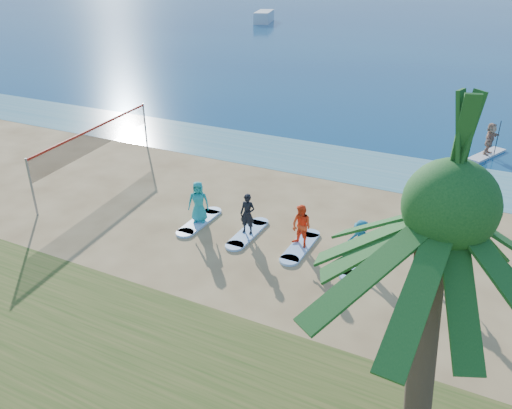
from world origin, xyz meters
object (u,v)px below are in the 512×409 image
at_px(boat_offshore_a, 264,22).
at_px(surfboard_1, 248,234).
at_px(student_0, 198,202).
at_px(student_4, 427,255).
at_px(volleyball_net, 96,139).
at_px(paddleboarder, 490,139).
at_px(palm_tree, 450,209).
at_px(student_2, 301,226).
at_px(surfboard_0, 200,222).
at_px(student_1, 248,214).
at_px(surfboard_3, 358,261).
at_px(student_3, 361,241).
at_px(surfboard_2, 300,247).
at_px(surfboard_4, 423,277).
at_px(paddleboard, 487,155).

height_order(boat_offshore_a, surfboard_1, boat_offshore_a).
xyz_separation_m(student_0, student_4, (8.74, 0.00, -0.04)).
bearing_deg(volleyball_net, paddleboarder, 34.57).
height_order(palm_tree, student_0, palm_tree).
distance_m(surfboard_1, student_2, 2.34).
height_order(surfboard_0, student_1, student_1).
bearing_deg(volleyball_net, surfboard_3, -8.44).
bearing_deg(surfboard_0, student_3, 0.00).
bearing_deg(boat_offshore_a, palm_tree, -79.95).
height_order(surfboard_1, surfboard_3, same).
bearing_deg(student_2, surfboard_1, -161.60).
height_order(surfboard_0, student_2, student_2).
xyz_separation_m(paddleboarder, boat_offshore_a, (-40.26, 55.51, -0.97)).
height_order(surfboard_1, student_2, student_2).
xyz_separation_m(surfboard_2, student_4, (4.37, 0.00, 0.85)).
height_order(palm_tree, surfboard_4, palm_tree).
xyz_separation_m(paddleboarder, student_1, (-7.56, -13.56, -0.08)).
xyz_separation_m(surfboard_0, surfboard_1, (2.18, 0.00, 0.00)).
relative_size(student_1, surfboard_4, 0.73).
bearing_deg(student_1, surfboard_0, 176.51).
height_order(volleyball_net, surfboard_4, volleyball_net).
bearing_deg(palm_tree, surfboard_0, 142.90).
height_order(surfboard_0, surfboard_4, same).
bearing_deg(surfboard_4, surfboard_3, 180.00).
bearing_deg(student_3, paddleboard, 90.36).
xyz_separation_m(paddleboard, boat_offshore_a, (-40.26, 55.51, -0.06)).
bearing_deg(surfboard_2, student_3, 0.00).
bearing_deg(student_0, surfboard_3, -24.74).
height_order(paddleboard, surfboard_2, paddleboard).
relative_size(palm_tree, student_3, 4.71).
height_order(student_0, surfboard_3, student_0).
relative_size(paddleboarder, surfboard_4, 0.78).
height_order(boat_offshore_a, surfboard_3, boat_offshore_a).
distance_m(palm_tree, paddleboard, 21.61).
distance_m(student_0, student_1, 2.18).
bearing_deg(paddleboard, surfboard_4, -71.05).
bearing_deg(surfboard_3, student_2, 180.00).
xyz_separation_m(surfboard_2, student_2, (0.00, 0.00, 0.85)).
bearing_deg(student_4, boat_offshore_a, 100.76).
bearing_deg(surfboard_1, student_0, 180.00).
xyz_separation_m(paddleboard, surfboard_2, (-5.38, -13.56, -0.01)).
relative_size(student_1, surfboard_3, 0.73).
relative_size(palm_tree, student_2, 4.49).
xyz_separation_m(boat_offshore_a, student_4, (39.25, -69.07, 0.90)).
distance_m(boat_offshore_a, surfboard_4, 79.44).
bearing_deg(paddleboarder, surfboard_2, 172.42).
bearing_deg(surfboard_4, student_3, 180.00).
bearing_deg(student_3, surfboard_2, -166.39).
bearing_deg(student_1, surfboard_3, -3.49).
xyz_separation_m(student_1, surfboard_2, (2.18, 0.00, -0.85)).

